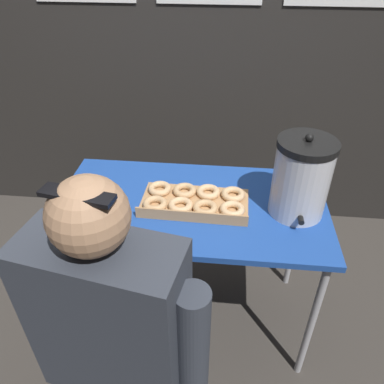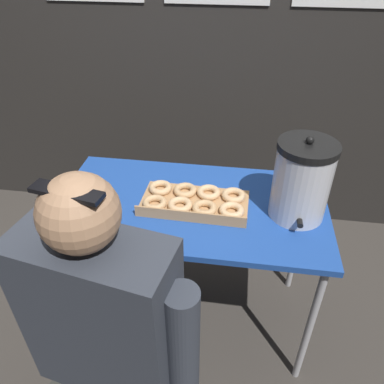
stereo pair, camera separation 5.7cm
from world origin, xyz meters
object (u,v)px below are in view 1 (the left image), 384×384
at_px(person_seated, 116,350).
at_px(donut_box, 195,201).
at_px(coffee_urn, 301,178).
at_px(cell_phone, 90,227).

bearing_deg(person_seated, donut_box, -97.85).
xyz_separation_m(coffee_urn, person_seated, (-0.64, -0.62, -0.33)).
relative_size(donut_box, person_seated, 0.37).
xyz_separation_m(donut_box, person_seated, (-0.20, -0.62, -0.18)).
height_order(cell_phone, person_seated, person_seated).
xyz_separation_m(coffee_urn, cell_phone, (-0.84, -0.20, -0.16)).
distance_m(donut_box, cell_phone, 0.45).
xyz_separation_m(donut_box, coffee_urn, (0.43, 0.00, 0.15)).
height_order(coffee_urn, cell_phone, coffee_urn).
xyz_separation_m(cell_phone, person_seated, (0.20, -0.42, -0.17)).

